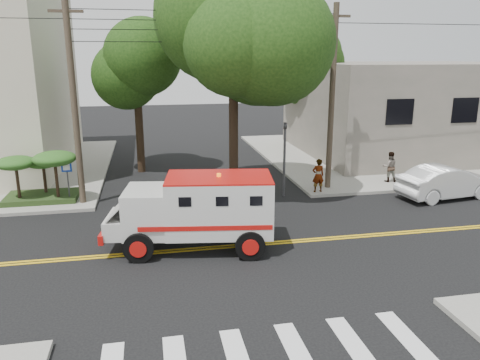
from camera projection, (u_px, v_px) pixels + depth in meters
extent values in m
plane|color=black|center=(226.00, 247.00, 16.77)|extent=(100.00, 100.00, 0.00)
cube|color=gray|center=(387.00, 154.00, 32.08)|extent=(17.00, 17.00, 0.15)
cube|color=#69655A|center=(407.00, 108.00, 32.04)|extent=(14.00, 12.00, 6.00)
cylinder|color=#382D23|center=(74.00, 106.00, 20.22)|extent=(0.28, 0.28, 9.00)
cylinder|color=#382D23|center=(332.00, 101.00, 22.66)|extent=(0.28, 0.28, 9.00)
cylinder|color=black|center=(234.00, 123.00, 22.30)|extent=(0.44, 0.44, 7.00)
sphere|color=black|center=(233.00, 47.00, 21.39)|extent=(5.32, 5.32, 5.32)
sphere|color=black|center=(262.00, 34.00, 20.74)|extent=(4.56, 4.56, 4.56)
cylinder|color=black|center=(139.00, 124.00, 26.84)|extent=(0.44, 0.44, 5.60)
sphere|color=black|center=(136.00, 74.00, 26.11)|extent=(3.92, 3.92, 3.92)
sphere|color=black|center=(151.00, 67.00, 25.63)|extent=(3.36, 3.36, 3.36)
cylinder|color=black|center=(307.00, 109.00, 32.75)|extent=(0.44, 0.44, 5.95)
sphere|color=black|center=(309.00, 65.00, 31.98)|extent=(4.20, 4.20, 4.20)
sphere|color=black|center=(324.00, 59.00, 31.47)|extent=(3.60, 3.60, 3.60)
cylinder|color=#3F3F42|center=(284.00, 160.00, 22.32)|extent=(0.12, 0.12, 3.60)
imported|color=#3F3F42|center=(285.00, 132.00, 21.97)|extent=(0.15, 0.18, 0.90)
cylinder|color=#3F3F42|center=(68.00, 184.00, 21.21)|extent=(0.06, 0.06, 2.00)
cube|color=#0C33A5|center=(66.00, 167.00, 20.94)|extent=(0.45, 0.03, 0.45)
cube|color=#1E3314|center=(42.00, 197.00, 21.72)|extent=(3.20, 2.00, 0.24)
cylinder|color=black|center=(18.00, 181.00, 21.04)|extent=(0.14, 0.14, 1.52)
ellipsoid|color=#245419|center=(15.00, 163.00, 20.82)|extent=(1.73, 1.73, 0.60)
cylinder|color=black|center=(45.00, 178.00, 21.91)|extent=(0.14, 0.14, 1.36)
ellipsoid|color=#245419|center=(43.00, 162.00, 21.71)|extent=(1.55, 1.55, 0.54)
cylinder|color=black|center=(57.00, 179.00, 21.15)|extent=(0.14, 0.14, 1.68)
ellipsoid|color=#245419|center=(54.00, 158.00, 20.90)|extent=(1.91, 1.91, 0.66)
cube|color=beige|center=(219.00, 205.00, 16.26)|extent=(3.88, 2.64, 1.94)
cube|color=beige|center=(147.00, 211.00, 16.19)|extent=(1.76, 2.23, 1.57)
cube|color=black|center=(126.00, 200.00, 16.05)|extent=(0.29, 1.56, 0.65)
cube|color=beige|center=(120.00, 224.00, 16.26)|extent=(1.10, 1.95, 0.65)
cube|color=#B7110E|center=(107.00, 230.00, 16.30)|extent=(0.46, 1.99, 0.32)
cube|color=#B7110E|center=(219.00, 177.00, 16.00)|extent=(3.88, 2.64, 0.06)
cylinder|color=black|center=(139.00, 248.00, 15.42)|extent=(1.05, 0.44, 1.02)
cylinder|color=black|center=(148.00, 226.00, 17.42)|extent=(1.05, 0.44, 1.02)
cylinder|color=black|center=(250.00, 246.00, 15.59)|extent=(1.05, 0.44, 1.02)
cylinder|color=black|center=(246.00, 224.00, 17.59)|extent=(1.05, 0.44, 1.02)
imported|color=silver|center=(447.00, 182.00, 22.31)|extent=(4.97, 2.32, 1.58)
imported|color=gray|center=(318.00, 175.00, 22.76)|extent=(0.61, 0.41, 1.65)
imported|color=gray|center=(390.00, 167.00, 24.63)|extent=(0.89, 0.76, 1.61)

